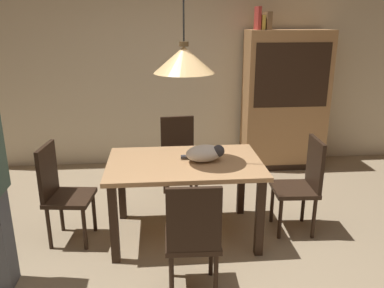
{
  "coord_description": "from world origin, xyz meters",
  "views": [
    {
      "loc": [
        -0.37,
        -2.77,
        2.0
      ],
      "look_at": [
        -0.06,
        0.77,
        0.85
      ],
      "focal_mm": 36.73,
      "sensor_mm": 36.0,
      "label": 1
    }
  ],
  "objects": [
    {
      "name": "ground",
      "position": [
        0.0,
        0.0,
        0.0
      ],
      "size": [
        10.0,
        10.0,
        0.0
      ],
      "primitive_type": "plane",
      "color": "#998466"
    },
    {
      "name": "back_wall",
      "position": [
        0.0,
        2.65,
        1.45
      ],
      "size": [
        6.4,
        0.1,
        2.9
      ],
      "primitive_type": "cube",
      "color": "beige",
      "rests_on": "ground"
    },
    {
      "name": "dining_table",
      "position": [
        -0.14,
        0.57,
        0.65
      ],
      "size": [
        1.4,
        0.9,
        0.75
      ],
      "color": "tan",
      "rests_on": "ground"
    },
    {
      "name": "chair_right_side",
      "position": [
        0.99,
        0.56,
        0.51
      ],
      "size": [
        0.42,
        0.42,
        0.93
      ],
      "color": "black",
      "rests_on": "ground"
    },
    {
      "name": "chair_far_back",
      "position": [
        -0.15,
        1.45,
        0.51
      ],
      "size": [
        0.43,
        0.43,
        0.93
      ],
      "color": "black",
      "rests_on": "ground"
    },
    {
      "name": "chair_near_front",
      "position": [
        -0.14,
        -0.31,
        0.51
      ],
      "size": [
        0.41,
        0.41,
        0.93
      ],
      "color": "black",
      "rests_on": "ground"
    },
    {
      "name": "chair_left_side",
      "position": [
        -1.27,
        0.58,
        0.51
      ],
      "size": [
        0.44,
        0.44,
        0.93
      ],
      "color": "black",
      "rests_on": "ground"
    },
    {
      "name": "cat_sleeping",
      "position": [
        0.05,
        0.56,
        0.83
      ],
      "size": [
        0.4,
        0.28,
        0.16
      ],
      "color": "silver",
      "rests_on": "dining_table"
    },
    {
      "name": "pendant_lamp",
      "position": [
        -0.14,
        0.57,
        1.66
      ],
      "size": [
        0.52,
        0.52,
        1.3
      ],
      "color": "#E5B775"
    },
    {
      "name": "hutch_bookcase",
      "position": [
        1.34,
        2.32,
        0.89
      ],
      "size": [
        1.12,
        0.45,
        1.85
      ],
      "color": "#A87A4C",
      "rests_on": "ground"
    },
    {
      "name": "book_red_tall",
      "position": [
        0.91,
        2.32,
        1.99
      ],
      "size": [
        0.04,
        0.22,
        0.28
      ],
      "primitive_type": "cube",
      "color": "#B73833",
      "rests_on": "hutch_bookcase"
    },
    {
      "name": "book_yellow_short",
      "position": [
        0.97,
        2.32,
        1.94
      ],
      "size": [
        0.04,
        0.2,
        0.18
      ],
      "primitive_type": "cube",
      "color": "gold",
      "rests_on": "hutch_bookcase"
    },
    {
      "name": "book_brown_thick",
      "position": [
        1.04,
        2.32,
        1.96
      ],
      "size": [
        0.06,
        0.24,
        0.22
      ],
      "primitive_type": "cube",
      "color": "brown",
      "rests_on": "hutch_bookcase"
    }
  ]
}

